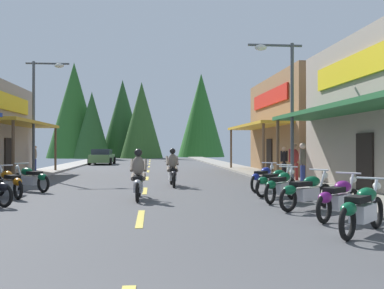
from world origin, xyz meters
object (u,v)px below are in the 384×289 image
Objects in this scene: streetlamp_right at (283,92)px; streetlamp_left at (41,102)px; rider_cruising_trailing at (172,170)px; motorcycle_parked_left_3 at (9,182)px; pedestrian_by_shop at (284,160)px; pedestrian_strolling at (35,157)px; motorcycle_parked_right_5 at (275,181)px; motorcycle_parked_right_2 at (339,198)px; motorcycle_parked_right_3 at (306,191)px; motorcycle_parked_right_6 at (263,178)px; rider_cruising_lead at (138,178)px; pedestrian_browsing at (303,162)px; pedestrian_waiting at (295,160)px; motorcycle_parked_right_4 at (281,185)px; parked_car_curbside at (102,157)px; motorcycle_parked_right_1 at (362,208)px; motorcycle_parked_left_4 at (31,178)px.

streetlamp_left is at bearing 150.99° from streetlamp_right.
streetlamp_right is 5.51m from rider_cruising_trailing.
motorcycle_parked_left_3 is at bearing 121.20° from rider_cruising_trailing.
pedestrian_by_shop is 15.38m from pedestrian_strolling.
motorcycle_parked_right_2 is at bearing -126.89° from motorcycle_parked_right_5.
motorcycle_parked_right_3 is 1.08× the size of motorcycle_parked_right_6.
rider_cruising_lead reaches higher than motorcycle_parked_right_3.
pedestrian_browsing is at bearing -116.09° from motorcycle_parked_left_3.
streetlamp_right reaches higher than pedestrian_waiting.
motorcycle_parked_right_3 is (-1.27, -5.99, -3.34)m from streetlamp_right.
parked_car_curbside reaches higher than motorcycle_parked_right_4.
motorcycle_parked_left_3 is (-8.73, 4.88, 0.00)m from motorcycle_parked_right_2.
motorcycle_parked_left_3 is 11.87m from pedestrian_waiting.
motorcycle_parked_right_3 is at bearing -142.51° from motorcycle_parked_right_6.
rider_cruising_lead is 1.00× the size of rider_cruising_trailing.
motorcycle_parked_right_1 is 7.89m from motorcycle_parked_right_6.
parked_car_curbside is at bearing 85.72° from streetlamp_left.
pedestrian_strolling is (-11.51, 18.33, 0.49)m from motorcycle_parked_right_2.
motorcycle_parked_right_4 is 1.44m from motorcycle_parked_right_5.
motorcycle_parked_right_3 is 0.87× the size of rider_cruising_trailing.
streetlamp_right is at bearing -3.90° from motorcycle_parked_right_6.
motorcycle_parked_left_4 is 0.81× the size of rider_cruising_lead.
motorcycle_parked_left_4 is 12.34m from pedestrian_by_shop.
motorcycle_parked_right_4 is 0.96× the size of motorcycle_parked_right_6.
motorcycle_parked_right_1 is 1.66m from motorcycle_parked_right_2.
pedestrian_by_shop is at bearing 118.59° from pedestrian_browsing.
motorcycle_parked_right_2 is at bearing 130.48° from pedestrian_by_shop.
pedestrian_strolling reaches higher than parked_car_curbside.
motorcycle_parked_left_4 is at bearing -78.53° from streetlamp_left.
motorcycle_parked_right_5 and motorcycle_parked_right_6 have the same top height.
parked_car_curbside is at bearing 152.16° from pedestrian_browsing.
pedestrian_browsing reaches higher than motorcycle_parked_right_3.
motorcycle_parked_right_5 is at bearing -88.35° from pedestrian_browsing.
streetlamp_right is 3.34× the size of motorcycle_parked_right_5.
motorcycle_parked_right_3 is (0.08, 3.14, 0.00)m from motorcycle_parked_right_1.
rider_cruising_lead is 10.76m from pedestrian_by_shop.
motorcycle_parked_right_5 is at bearing -42.71° from streetlamp_left.
streetlamp_right is at bearing 40.08° from motorcycle_parked_right_2.
streetlamp_left reaches higher than pedestrian_browsing.
motorcycle_parked_right_2 and motorcycle_parked_right_4 have the same top height.
parked_car_curbside is at bearing -37.76° from motorcycle_parked_left_3.
streetlamp_right is at bearing 111.54° from pedestrian_strolling.
parked_car_curbside is at bearing 64.33° from motorcycle_parked_right_2.
rider_cruising_lead is (-4.61, 4.04, 0.17)m from motorcycle_parked_right_2.
pedestrian_browsing is (11.69, -6.59, -2.94)m from streetlamp_left.
motorcycle_parked_right_6 and motorcycle_parked_left_4 have the same top height.
pedestrian_by_shop is 0.38× the size of parked_car_curbside.
motorcycle_parked_right_1 and motorcycle_parked_right_3 have the same top height.
streetlamp_right is 7.37m from rider_cruising_lead.
rider_cruising_lead is 1.20× the size of pedestrian_browsing.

